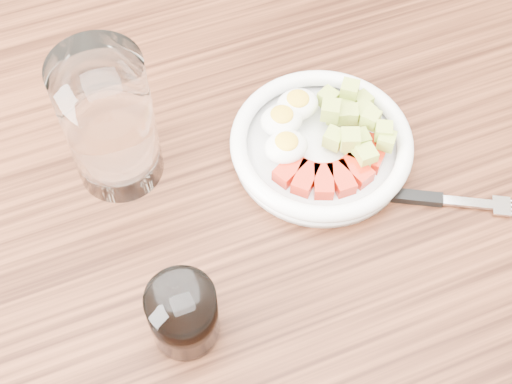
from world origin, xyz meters
TOP-DOWN VIEW (x-y plane):
  - dining_table at (0.00, 0.00)m, footprint 1.50×0.90m
  - bowl at (0.09, 0.05)m, footprint 0.21×0.21m
  - fork at (0.17, -0.05)m, footprint 0.20×0.12m
  - water_glass at (-0.13, 0.12)m, footprint 0.10×0.10m
  - coffee_glass at (-0.13, -0.10)m, footprint 0.07×0.07m

SIDE VIEW (x-z plane):
  - dining_table at x=0.00m, z-range 0.28..1.05m
  - fork at x=0.17m, z-range 0.77..0.78m
  - bowl at x=0.09m, z-range 0.76..0.82m
  - coffee_glass at x=-0.13m, z-range 0.77..0.85m
  - water_glass at x=-0.13m, z-range 0.77..0.94m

